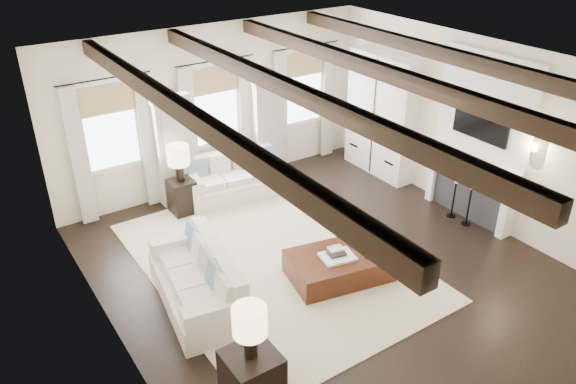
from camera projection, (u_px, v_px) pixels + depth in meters
ground at (331, 272)px, 8.80m from camera, size 7.50×7.50×0.00m
room_shell at (338, 132)px, 8.94m from camera, size 6.54×7.54×3.22m
area_rug at (273, 260)px, 9.06m from camera, size 3.70×5.00×0.02m
sofa_back at (234, 179)px, 10.92m from camera, size 2.03×1.14×0.82m
sofa_left at (200, 282)px, 7.99m from camera, size 1.22×2.14×0.87m
ottoman at (339, 266)px, 8.60m from camera, size 1.67×1.23×0.40m
tray at (338, 257)px, 8.43m from camera, size 0.57×0.47×0.04m
book_lower at (336, 253)px, 8.45m from camera, size 0.29×0.25×0.04m
book_upper at (336, 249)px, 8.49m from camera, size 0.25×0.21×0.03m
book_loose at (370, 254)px, 8.51m from camera, size 0.27×0.22×0.03m
side_table_front at (252, 375)px, 6.51m from camera, size 0.60×0.60×0.60m
lamp_front at (250, 324)px, 6.16m from camera, size 0.40×0.40×0.68m
side_table_back at (182, 197)px, 10.30m from camera, size 0.44×0.44×0.66m
lamp_back at (178, 157)px, 9.93m from camera, size 0.40×0.40×0.68m
candlestick_near at (469, 208)px, 9.92m from camera, size 0.17×0.17×0.82m
candlestick_far at (453, 201)px, 10.17m from camera, size 0.16×0.16×0.78m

